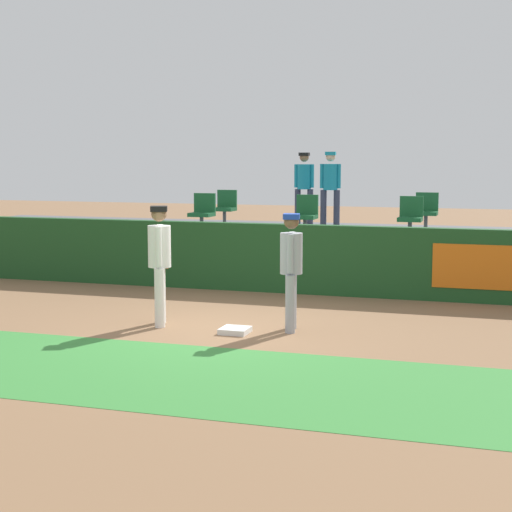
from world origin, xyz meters
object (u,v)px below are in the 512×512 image
object	(u,v)px
player_fielder_home	(160,257)
seat_front_left	(203,211)
first_base	(235,330)
spectator_capped	(330,183)
seat_back_right	(426,210)
spectator_hooded	(304,183)
seat_front_right	(411,215)
seat_front_center	(306,213)
player_runner_visitor	(291,263)
seat_back_left	(225,206)

from	to	relation	value
player_fielder_home	seat_front_left	xyz separation A→B (m)	(-1.20, 4.82, 0.36)
first_base	spectator_capped	size ratio (longest dim) A/B	0.23
seat_back_right	spectator_hooded	bearing A→B (deg)	159.63
seat_front_left	seat_front_right	size ratio (longest dim) A/B	1.00
seat_front_left	spectator_capped	world-z (taller)	spectator_capped
seat_front_center	seat_front_left	size ratio (longest dim) A/B	1.00
player_fielder_home	first_base	bearing A→B (deg)	59.07
spectator_hooded	seat_front_left	bearing A→B (deg)	61.27
player_runner_visitor	spectator_hooded	xyz separation A→B (m)	(-1.72, 7.53, 0.92)
player_runner_visitor	seat_back_right	xyz separation A→B (m)	(1.28, 6.42, 0.40)
spectator_hooded	spectator_capped	xyz separation A→B (m)	(0.74, -0.45, 0.01)
first_base	player_fielder_home	size ratio (longest dim) A/B	0.22
first_base	spectator_hooded	xyz separation A→B (m)	(-0.99, 7.94, 1.87)
spectator_hooded	seat_back_left	bearing A→B (deg)	32.69
player_runner_visitor	spectator_capped	distance (m)	7.20
player_runner_visitor	seat_front_left	xyz separation A→B (m)	(-3.17, 4.62, 0.40)
seat_back_right	spectator_hooded	size ratio (longest dim) A/B	0.49
first_base	spectator_hooded	size ratio (longest dim) A/B	0.23
seat_back_left	seat_front_right	size ratio (longest dim) A/B	1.00
seat_front_center	spectator_capped	distance (m)	2.51
seat_front_right	spectator_capped	distance (m)	3.30
seat_front_right	player_fielder_home	bearing A→B (deg)	-123.01
seat_back_left	spectator_hooded	distance (m)	2.01
seat_back_right	seat_front_left	bearing A→B (deg)	-157.98
player_runner_visitor	seat_front_center	world-z (taller)	seat_front_center
first_base	spectator_hooded	bearing A→B (deg)	97.14
player_fielder_home	seat_front_left	bearing A→B (deg)	172.47
seat_back_right	spectator_capped	world-z (taller)	spectator_capped
player_fielder_home	player_runner_visitor	distance (m)	1.99
seat_back_left	spectator_capped	xyz separation A→B (m)	(2.33, 0.66, 0.52)
seat_front_center	first_base	bearing A→B (deg)	-87.53
player_fielder_home	seat_front_center	xyz separation A→B (m)	(1.04, 4.82, 0.36)
seat_back_left	player_runner_visitor	bearing A→B (deg)	-62.70
seat_back_right	seat_front_center	bearing A→B (deg)	-140.90
first_base	seat_front_center	distance (m)	5.21
seat_back_right	spectator_hooded	distance (m)	3.23
seat_front_left	spectator_hooded	distance (m)	3.30
spectator_capped	seat_front_right	bearing A→B (deg)	125.57
seat_front_right	spectator_hooded	size ratio (longest dim) A/B	0.49
seat_front_left	seat_back_right	bearing A→B (deg)	22.02
spectator_hooded	spectator_capped	size ratio (longest dim) A/B	0.99
seat_front_center	seat_front_left	world-z (taller)	same
seat_back_left	spectator_hooded	world-z (taller)	spectator_hooded
player_fielder_home	seat_back_right	bearing A→B (deg)	132.33
player_fielder_home	seat_front_center	size ratio (longest dim) A/B	2.13
player_runner_visitor	seat_back_left	world-z (taller)	seat_back_left
seat_back_left	seat_back_right	xyz separation A→B (m)	(4.59, 0.00, 0.00)
seat_front_right	spectator_capped	world-z (taller)	spectator_capped
seat_back_left	spectator_hooded	xyz separation A→B (m)	(1.60, 1.11, 0.52)
player_runner_visitor	first_base	bearing A→B (deg)	-71.60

